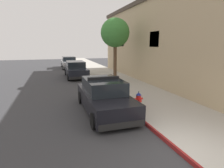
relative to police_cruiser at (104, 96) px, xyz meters
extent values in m
cube|color=#353538|center=(-2.96, 5.65, -0.84)|extent=(30.71, 60.00, 0.20)
cube|color=#ADA89E|center=(3.04, 5.65, -0.67)|extent=(3.69, 60.00, 0.14)
cube|color=maroon|center=(1.15, 5.65, -0.67)|extent=(0.08, 60.00, 0.14)
cube|color=tan|center=(7.72, 4.03, 2.47)|extent=(5.66, 23.61, 6.43)
cube|color=black|center=(4.92, 4.03, 2.79)|extent=(0.06, 1.30, 1.10)
cube|color=black|center=(4.92, 10.64, 2.79)|extent=(0.06, 1.30, 1.10)
cube|color=black|center=(0.00, -0.04, -0.16)|extent=(1.84, 4.80, 0.76)
cube|color=black|center=(0.00, 0.11, 0.52)|extent=(1.64, 2.50, 0.60)
cube|color=black|center=(0.00, -2.38, -0.42)|extent=(1.76, 0.16, 0.24)
cube|color=black|center=(0.00, 2.30, -0.42)|extent=(1.76, 0.16, 0.24)
cylinder|color=black|center=(-0.86, 1.66, -0.42)|extent=(0.22, 0.64, 0.64)
cylinder|color=black|center=(0.86, 1.66, -0.42)|extent=(0.22, 0.64, 0.64)
cylinder|color=black|center=(-0.86, -1.74, -0.42)|extent=(0.22, 0.64, 0.64)
cylinder|color=black|center=(0.86, -1.74, -0.42)|extent=(0.22, 0.64, 0.64)
cube|color=black|center=(0.00, 0.06, 0.88)|extent=(1.48, 0.20, 0.12)
cube|color=red|center=(-0.35, 0.06, 0.88)|extent=(0.44, 0.18, 0.11)
cube|color=#1E33E0|center=(0.35, 0.06, 0.88)|extent=(0.44, 0.18, 0.11)
cube|color=black|center=(-0.05, 10.26, -0.16)|extent=(1.84, 4.80, 0.76)
cube|color=black|center=(-0.05, 10.41, 0.52)|extent=(1.64, 2.50, 0.60)
cube|color=black|center=(-0.05, 7.92, -0.42)|extent=(1.76, 0.16, 0.24)
cube|color=black|center=(-0.05, 12.60, -0.42)|extent=(1.76, 0.16, 0.24)
cylinder|color=black|center=(-0.91, 11.96, -0.42)|extent=(0.22, 0.64, 0.64)
cylinder|color=black|center=(0.81, 11.96, -0.42)|extent=(0.22, 0.64, 0.64)
cylinder|color=black|center=(-0.91, 8.56, -0.42)|extent=(0.22, 0.64, 0.64)
cylinder|color=black|center=(0.81, 8.56, -0.42)|extent=(0.22, 0.64, 0.64)
cube|color=#B2B5BA|center=(-0.02, 18.11, -0.16)|extent=(1.84, 4.80, 0.76)
cube|color=black|center=(-0.02, 18.26, 0.52)|extent=(1.64, 2.50, 0.60)
cube|color=black|center=(-0.02, 15.77, -0.42)|extent=(1.76, 0.16, 0.24)
cube|color=black|center=(-0.02, 20.45, -0.42)|extent=(1.76, 0.16, 0.24)
cylinder|color=black|center=(-0.88, 19.81, -0.42)|extent=(0.22, 0.64, 0.64)
cylinder|color=black|center=(0.84, 19.81, -0.42)|extent=(0.22, 0.64, 0.64)
cylinder|color=black|center=(-0.88, 16.41, -0.42)|extent=(0.22, 0.64, 0.64)
cylinder|color=black|center=(0.84, 16.41, -0.42)|extent=(0.22, 0.64, 0.64)
cylinder|color=#4C4C51|center=(1.74, -0.15, -0.57)|extent=(0.32, 0.32, 0.06)
cylinder|color=red|center=(1.74, -0.15, -0.29)|extent=(0.24, 0.24, 0.50)
cone|color=navy|center=(1.74, -0.15, 0.03)|extent=(0.28, 0.28, 0.14)
cylinder|color=#4C4C51|center=(1.74, -0.15, 0.13)|extent=(0.05, 0.05, 0.06)
cylinder|color=red|center=(1.57, -0.15, -0.23)|extent=(0.10, 0.10, 0.10)
cylinder|color=red|center=(1.91, -0.15, -0.23)|extent=(0.10, 0.10, 0.10)
cylinder|color=red|center=(1.74, -0.33, -0.28)|extent=(0.13, 0.12, 0.13)
cylinder|color=brown|center=(2.71, 6.40, 0.97)|extent=(0.28, 0.28, 3.14)
sphere|color=#387A33|center=(2.71, 6.40, 3.35)|extent=(2.31, 2.31, 2.31)
camera|label=1|loc=(-2.25, -8.25, 2.40)|focal=30.02mm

